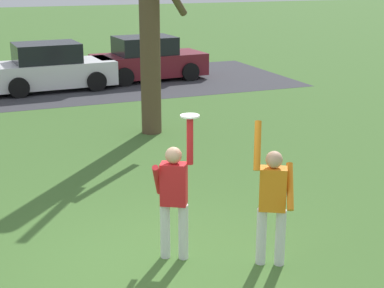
{
  "coord_description": "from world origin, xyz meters",
  "views": [
    {
      "loc": [
        -2.13,
        -6.92,
        3.94
      ],
      "look_at": [
        0.97,
        0.84,
        1.4
      ],
      "focal_mm": 53.88,
      "sensor_mm": 36.0,
      "label": 1
    }
  ],
  "objects_px": {
    "person_defender": "(272,199)",
    "parked_car_white": "(51,68)",
    "bare_tree_tall": "(151,6)",
    "person_catcher": "(174,193)",
    "frisbee_disc": "(190,116)",
    "parked_car_maroon": "(148,60)"
  },
  "relations": [
    {
      "from": "person_defender",
      "to": "parked_car_white",
      "type": "distance_m",
      "value": 13.54
    },
    {
      "from": "person_defender",
      "to": "bare_tree_tall",
      "type": "xyz_separation_m",
      "value": [
        0.6,
        7.06,
        2.14
      ]
    },
    {
      "from": "person_catcher",
      "to": "bare_tree_tall",
      "type": "relative_size",
      "value": 0.34
    },
    {
      "from": "person_catcher",
      "to": "frisbee_disc",
      "type": "distance_m",
      "value": 1.13
    },
    {
      "from": "parked_car_white",
      "to": "bare_tree_tall",
      "type": "height_order",
      "value": "bare_tree_tall"
    },
    {
      "from": "frisbee_disc",
      "to": "bare_tree_tall",
      "type": "height_order",
      "value": "bare_tree_tall"
    },
    {
      "from": "person_defender",
      "to": "frisbee_disc",
      "type": "height_order",
      "value": "frisbee_disc"
    },
    {
      "from": "person_catcher",
      "to": "person_defender",
      "type": "xyz_separation_m",
      "value": [
        1.17,
        -0.67,
        -0.0
      ]
    },
    {
      "from": "person_defender",
      "to": "bare_tree_tall",
      "type": "distance_m",
      "value": 7.4
    },
    {
      "from": "parked_car_white",
      "to": "bare_tree_tall",
      "type": "bearing_deg",
      "value": -79.76
    },
    {
      "from": "person_defender",
      "to": "parked_car_maroon",
      "type": "distance_m",
      "value": 14.36
    },
    {
      "from": "parked_car_white",
      "to": "person_defender",
      "type": "bearing_deg",
      "value": -89.17
    },
    {
      "from": "parked_car_maroon",
      "to": "bare_tree_tall",
      "type": "xyz_separation_m",
      "value": [
        -2.11,
        -7.05,
        2.39
      ]
    },
    {
      "from": "person_defender",
      "to": "frisbee_disc",
      "type": "distance_m",
      "value": 1.58
    },
    {
      "from": "parked_car_white",
      "to": "bare_tree_tall",
      "type": "xyz_separation_m",
      "value": [
        1.53,
        -6.45,
        2.39
      ]
    },
    {
      "from": "person_catcher",
      "to": "parked_car_white",
      "type": "relative_size",
      "value": 0.5
    },
    {
      "from": "frisbee_disc",
      "to": "parked_car_maroon",
      "type": "bearing_deg",
      "value": 74.78
    },
    {
      "from": "parked_car_maroon",
      "to": "bare_tree_tall",
      "type": "distance_m",
      "value": 7.74
    },
    {
      "from": "frisbee_disc",
      "to": "parked_car_white",
      "type": "relative_size",
      "value": 0.06
    },
    {
      "from": "person_catcher",
      "to": "parked_car_maroon",
      "type": "bearing_deg",
      "value": 103.42
    },
    {
      "from": "person_defender",
      "to": "frisbee_disc",
      "type": "bearing_deg",
      "value": 0.0
    },
    {
      "from": "bare_tree_tall",
      "to": "person_catcher",
      "type": "bearing_deg",
      "value": -105.53
    }
  ]
}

